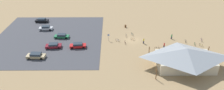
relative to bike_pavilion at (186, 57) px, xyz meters
The scene contains 24 objects.
ground 18.23m from the bike_pavilion, 51.00° to the right, with size 160.00×160.00×0.00m, color #9E7F56.
parking_lot_asphalt 40.39m from the bike_pavilion, 22.64° to the right, with size 32.77×34.00×0.05m, color #424247.
bike_pavilion is the anchor object (origin of this frame).
trash_bin 26.69m from the bike_pavilion, 60.99° to the right, with size 0.60×0.60×0.90m, color brown.
lot_sign 23.09m from the bike_pavilion, 36.02° to the right, with size 0.56×0.08×2.20m.
bicycle_purple_mid_cluster 16.39m from the bike_pavilion, 125.62° to the right, with size 0.49×1.80×0.83m.
bicycle_silver_by_bin 13.36m from the bike_pavilion, 109.48° to the right, with size 0.48×1.75×0.85m.
bicycle_black_yard_right 10.05m from the bike_pavilion, 59.69° to the right, with size 1.69×0.48×0.79m.
bicycle_teal_near_porch 20.55m from the bike_pavilion, 56.92° to the right, with size 0.78×1.70×0.88m.
bicycle_green_edge_north 12.63m from the bike_pavilion, 121.50° to the right, with size 0.48×1.66×0.84m.
bicycle_blue_yard_left 20.67m from the bike_pavilion, 39.29° to the right, with size 1.46×0.90×0.85m.
bicycle_orange_back_row 17.93m from the bike_pavilion, 50.92° to the right, with size 1.30×1.20×0.79m.
bicycle_red_near_sign 18.24m from the bike_pavilion, 40.55° to the right, with size 0.48×1.78×0.84m.
bicycle_white_yard_center 21.14m from the bike_pavilion, 51.35° to the right, with size 0.48×1.68×0.83m.
bicycle_yellow_front_row 13.02m from the bike_pavilion, 129.19° to the right, with size 0.75×1.54×0.79m.
car_green_mid_lot 36.59m from the bike_pavilion, 24.92° to the right, with size 4.56×1.89×1.31m.
car_red_second_row 28.92m from the bike_pavilion, 18.94° to the right, with size 4.66×2.09×1.40m.
car_black_front_row 51.19m from the bike_pavilion, 33.12° to the right, with size 4.64×2.00×1.42m.
car_tan_inner_stall 37.76m from the bike_pavilion, ahead, with size 4.89×2.09×1.46m.
car_silver_far_end 44.96m from the bike_pavilion, 28.22° to the right, with size 4.47×2.07×1.47m.
car_maroon_by_curb 35.49m from the bike_pavilion, 15.20° to the right, with size 4.54×2.31×1.38m.
visitor_at_bikes 14.75m from the bike_pavilion, 92.78° to the right, with size 0.40×0.38×1.67m.
visitor_crossing_yard 14.52m from the bike_pavilion, 54.80° to the right, with size 0.36×0.36×1.72m.
visitor_by_pavilion 9.74m from the bike_pavilion, 72.72° to the right, with size 0.39×0.40×1.72m.
Camera 1 is at (6.62, 56.05, 29.72)m, focal length 33.38 mm.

